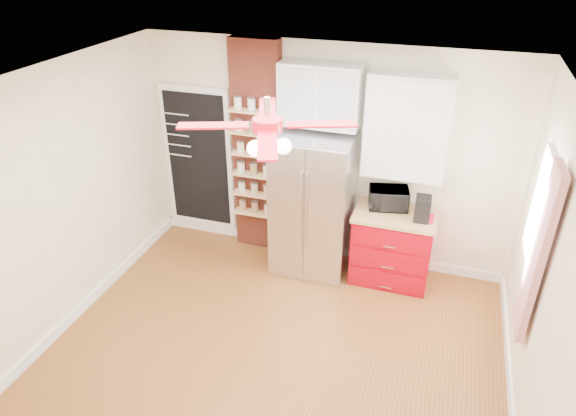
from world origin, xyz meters
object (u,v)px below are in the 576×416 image
(pantry_jar_oats, at_px, (241,147))
(toaster_oven, at_px, (388,198))
(ceiling_fan, at_px, (268,126))
(canister_left, at_px, (429,216))
(coffee_maker, at_px, (422,209))
(red_cabinet, at_px, (392,246))
(fridge, at_px, (313,205))

(pantry_jar_oats, bearing_deg, toaster_oven, 0.34)
(ceiling_fan, bearing_deg, canister_left, 51.05)
(canister_left, bearing_deg, pantry_jar_oats, 175.52)
(coffee_maker, height_order, canister_left, coffee_maker)
(coffee_maker, xyz_separation_m, canister_left, (0.08, -0.03, -0.07))
(red_cabinet, distance_m, coffee_maker, 0.65)
(fridge, relative_size, canister_left, 12.88)
(fridge, xyz_separation_m, canister_left, (1.34, -0.03, 0.09))
(canister_left, xyz_separation_m, pantry_jar_oats, (-2.30, 0.18, 0.47))
(red_cabinet, xyz_separation_m, toaster_oven, (-0.11, 0.11, 0.57))
(red_cabinet, bearing_deg, ceiling_fan, -118.71)
(ceiling_fan, height_order, canister_left, ceiling_fan)
(toaster_oven, height_order, canister_left, toaster_oven)
(ceiling_fan, xyz_separation_m, canister_left, (1.29, 1.60, -1.46))
(red_cabinet, relative_size, canister_left, 6.92)
(fridge, relative_size, red_cabinet, 1.86)
(fridge, distance_m, red_cabinet, 1.06)
(ceiling_fan, relative_size, toaster_oven, 3.16)
(toaster_oven, bearing_deg, pantry_jar_oats, 167.64)
(canister_left, bearing_deg, ceiling_fan, -128.95)
(ceiling_fan, xyz_separation_m, toaster_oven, (0.81, 1.79, -1.40))
(canister_left, bearing_deg, red_cabinet, 167.16)
(toaster_oven, height_order, coffee_maker, coffee_maker)
(fridge, relative_size, toaster_oven, 3.95)
(ceiling_fan, height_order, coffee_maker, ceiling_fan)
(fridge, bearing_deg, toaster_oven, 10.33)
(ceiling_fan, bearing_deg, fridge, 91.76)
(fridge, bearing_deg, ceiling_fan, -88.24)
(toaster_oven, xyz_separation_m, coffee_maker, (0.40, -0.16, 0.01))
(fridge, distance_m, toaster_oven, 0.89)
(toaster_oven, distance_m, coffee_maker, 0.43)
(ceiling_fan, bearing_deg, red_cabinet, 61.29)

